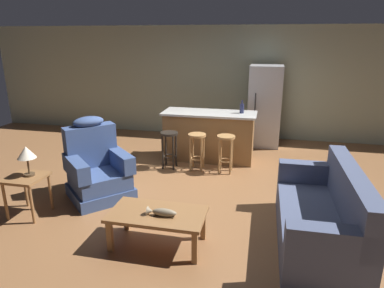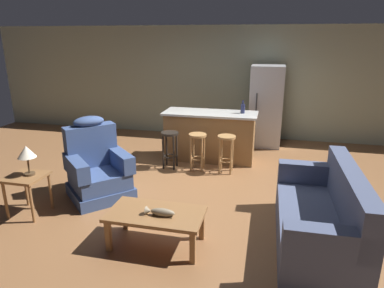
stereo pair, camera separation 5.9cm
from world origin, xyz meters
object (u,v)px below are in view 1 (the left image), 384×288
object	(u,v)px
kitchen_island	(209,136)
bar_stool_left	(169,143)
coffee_table	(157,217)
couch	(323,218)
table_lamp	(26,154)
fish_figurine	(162,212)
end_table	(26,183)
bar_stool_middle	(197,145)
bar_stool_right	(226,147)
refrigerator	(264,106)
recliner_near_lamp	(97,169)
bottle_tall_green	(242,108)

from	to	relation	value
kitchen_island	bar_stool_left	xyz separation A→B (m)	(-0.63, -0.63, -0.01)
coffee_table	couch	world-z (taller)	couch
table_lamp	fish_figurine	bearing A→B (deg)	-11.66
end_table	bar_stool_middle	distance (m)	2.84
coffee_table	bar_stool_right	bearing A→B (deg)	78.96
coffee_table	end_table	xyz separation A→B (m)	(-1.94, 0.31, 0.10)
fish_figurine	bar_stool_left	size ratio (longest dim) A/B	0.50
end_table	refrigerator	size ratio (longest dim) A/B	0.32
bar_stool_left	bar_stool_right	distance (m)	1.04
refrigerator	fish_figurine	bearing A→B (deg)	-103.21
kitchen_island	end_table	bearing A→B (deg)	-126.05
kitchen_island	couch	bearing A→B (deg)	-55.64
couch	refrigerator	distance (m)	3.94
couch	refrigerator	world-z (taller)	refrigerator
kitchen_island	coffee_table	bearing A→B (deg)	-91.19
recliner_near_lamp	bar_stool_right	distance (m)	2.25
fish_figurine	end_table	distance (m)	2.04
refrigerator	bar_stool_middle	bearing A→B (deg)	-121.72
coffee_table	kitchen_island	xyz separation A→B (m)	(0.06, 3.06, 0.11)
end_table	bar_stool_middle	xyz separation A→B (m)	(1.89, 2.12, 0.01)
bar_stool_right	refrigerator	distance (m)	1.97
couch	table_lamp	world-z (taller)	table_lamp
fish_figurine	refrigerator	size ratio (longest dim) A/B	0.19
bar_stool_left	refrigerator	xyz separation A→B (m)	(1.65, 1.83, 0.41)
bar_stool_right	recliner_near_lamp	bearing A→B (deg)	-142.36
fish_figurine	refrigerator	xyz separation A→B (m)	(1.01, 4.32, 0.42)
couch	end_table	size ratio (longest dim) A/B	3.41
couch	table_lamp	distance (m)	3.80
coffee_table	recliner_near_lamp	distance (m)	1.68
coffee_table	bottle_tall_green	world-z (taller)	bottle_tall_green
coffee_table	couch	xyz separation A→B (m)	(1.86, 0.44, -0.02)
table_lamp	bar_stool_left	world-z (taller)	table_lamp
bar_stool_middle	couch	bearing A→B (deg)	-46.32
recliner_near_lamp	bar_stool_middle	world-z (taller)	recliner_near_lamp
bar_stool_right	coffee_table	bearing A→B (deg)	-101.04
bottle_tall_green	refrigerator	bearing A→B (deg)	70.35
table_lamp	refrigerator	xyz separation A→B (m)	(2.99, 3.92, 0.01)
couch	bar_stool_left	xyz separation A→B (m)	(-2.43, 1.99, 0.13)
bar_stool_middle	refrigerator	distance (m)	2.19
kitchen_island	refrigerator	xyz separation A→B (m)	(1.02, 1.20, 0.40)
couch	recliner_near_lamp	xyz separation A→B (m)	(-3.16, 0.62, 0.08)
fish_figurine	kitchen_island	bearing A→B (deg)	90.12
fish_figurine	bar_stool_middle	bearing A→B (deg)	92.68
bar_stool_right	bottle_tall_green	distance (m)	0.92
recliner_near_lamp	bar_stool_left	bearing A→B (deg)	105.58
bar_stool_right	bottle_tall_green	xyz separation A→B (m)	(0.20, 0.69, 0.57)
couch	bottle_tall_green	size ratio (longest dim) A/B	7.69
kitchen_island	table_lamp	bearing A→B (deg)	-125.89
couch	bottle_tall_green	xyz separation A→B (m)	(-1.18, 2.68, 0.70)
couch	bar_stool_middle	world-z (taller)	couch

